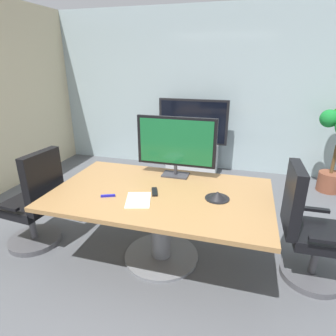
{
  "coord_description": "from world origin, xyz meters",
  "views": [
    {
      "loc": [
        0.75,
        -2.08,
        1.91
      ],
      "look_at": [
        0.03,
        0.47,
        0.9
      ],
      "focal_mm": 29.99,
      "sensor_mm": 36.0,
      "label": 1
    }
  ],
  "objects_px": {
    "office_chair_right": "(308,234)",
    "conference_phone": "(217,196)",
    "wall_display_unit": "(192,148)",
    "office_chair_left": "(36,208)",
    "remote_control": "(155,192)",
    "conference_table": "(161,208)",
    "tv_monitor": "(176,143)"
  },
  "relations": [
    {
      "from": "office_chair_right",
      "to": "conference_phone",
      "type": "distance_m",
      "value": 0.88
    },
    {
      "from": "office_chair_right",
      "to": "wall_display_unit",
      "type": "height_order",
      "value": "wall_display_unit"
    },
    {
      "from": "wall_display_unit",
      "to": "conference_phone",
      "type": "xyz_separation_m",
      "value": [
        0.71,
        -2.46,
        0.34
      ]
    },
    {
      "from": "office_chair_left",
      "to": "office_chair_right",
      "type": "xyz_separation_m",
      "value": [
        2.69,
        0.25,
        0.0
      ]
    },
    {
      "from": "office_chair_right",
      "to": "conference_phone",
      "type": "relative_size",
      "value": 4.95
    },
    {
      "from": "office_chair_right",
      "to": "wall_display_unit",
      "type": "bearing_deg",
      "value": 31.67
    },
    {
      "from": "office_chair_right",
      "to": "remote_control",
      "type": "height_order",
      "value": "office_chair_right"
    },
    {
      "from": "conference_table",
      "to": "office_chair_left",
      "type": "bearing_deg",
      "value": -173.63
    },
    {
      "from": "tv_monitor",
      "to": "conference_phone",
      "type": "relative_size",
      "value": 3.82
    },
    {
      "from": "conference_table",
      "to": "tv_monitor",
      "type": "relative_size",
      "value": 2.43
    },
    {
      "from": "conference_table",
      "to": "conference_phone",
      "type": "bearing_deg",
      "value": 0.27
    },
    {
      "from": "office_chair_right",
      "to": "tv_monitor",
      "type": "relative_size",
      "value": 1.3
    },
    {
      "from": "office_chair_left",
      "to": "tv_monitor",
      "type": "xyz_separation_m",
      "value": [
        1.38,
        0.59,
        0.65
      ]
    },
    {
      "from": "conference_table",
      "to": "remote_control",
      "type": "height_order",
      "value": "remote_control"
    },
    {
      "from": "conference_table",
      "to": "tv_monitor",
      "type": "xyz_separation_m",
      "value": [
        0.03,
        0.44,
        0.54
      ]
    },
    {
      "from": "office_chair_left",
      "to": "remote_control",
      "type": "distance_m",
      "value": 1.34
    },
    {
      "from": "office_chair_left",
      "to": "conference_phone",
      "type": "bearing_deg",
      "value": 99.8
    },
    {
      "from": "office_chair_left",
      "to": "wall_display_unit",
      "type": "relative_size",
      "value": 0.83
    },
    {
      "from": "office_chair_left",
      "to": "wall_display_unit",
      "type": "xyz_separation_m",
      "value": [
        1.17,
        2.61,
        -0.01
      ]
    },
    {
      "from": "remote_control",
      "to": "tv_monitor",
      "type": "bearing_deg",
      "value": 58.75
    },
    {
      "from": "wall_display_unit",
      "to": "remote_control",
      "type": "height_order",
      "value": "wall_display_unit"
    },
    {
      "from": "office_chair_left",
      "to": "office_chair_right",
      "type": "height_order",
      "value": "same"
    },
    {
      "from": "office_chair_left",
      "to": "remote_control",
      "type": "xyz_separation_m",
      "value": [
        1.3,
        0.12,
        0.3
      ]
    },
    {
      "from": "office_chair_left",
      "to": "tv_monitor",
      "type": "bearing_deg",
      "value": 118.29
    },
    {
      "from": "conference_table",
      "to": "conference_phone",
      "type": "distance_m",
      "value": 0.57
    },
    {
      "from": "office_chair_right",
      "to": "conference_phone",
      "type": "bearing_deg",
      "value": 95.85
    },
    {
      "from": "office_chair_left",
      "to": "conference_phone",
      "type": "xyz_separation_m",
      "value": [
        1.88,
        0.15,
        0.32
      ]
    },
    {
      "from": "remote_control",
      "to": "conference_phone",
      "type": "bearing_deg",
      "value": -17.58
    },
    {
      "from": "wall_display_unit",
      "to": "remote_control",
      "type": "distance_m",
      "value": 2.52
    },
    {
      "from": "conference_table",
      "to": "office_chair_left",
      "type": "height_order",
      "value": "office_chair_left"
    },
    {
      "from": "tv_monitor",
      "to": "wall_display_unit",
      "type": "relative_size",
      "value": 0.64
    },
    {
      "from": "tv_monitor",
      "to": "conference_phone",
      "type": "height_order",
      "value": "tv_monitor"
    }
  ]
}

